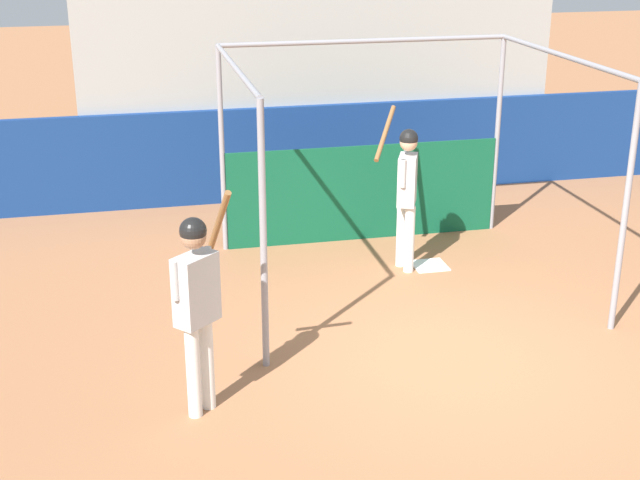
% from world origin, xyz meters
% --- Properties ---
extents(ground_plane, '(60.00, 60.00, 0.00)m').
position_xyz_m(ground_plane, '(0.00, 0.00, 0.00)').
color(ground_plane, '#9E6642').
extents(outfield_wall, '(24.00, 0.12, 1.50)m').
position_xyz_m(outfield_wall, '(0.00, 5.82, 0.75)').
color(outfield_wall, navy).
rests_on(outfield_wall, ground).
extents(bleacher_section, '(7.60, 4.00, 3.58)m').
position_xyz_m(bleacher_section, '(-0.00, 7.88, 1.79)').
color(bleacher_section, '#9E9E99').
rests_on(bleacher_section, ground).
extents(batting_cage, '(3.99, 3.49, 2.81)m').
position_xyz_m(batting_cage, '(0.08, 3.17, 1.19)').
color(batting_cage, gray).
rests_on(batting_cage, ground).
extents(home_plate, '(0.44, 0.44, 0.02)m').
position_xyz_m(home_plate, '(0.66, 2.51, 0.01)').
color(home_plate, white).
rests_on(home_plate, ground).
extents(player_batter, '(0.62, 0.93, 2.03)m').
position_xyz_m(player_batter, '(0.30, 2.52, 1.14)').
color(player_batter, white).
rests_on(player_batter, ground).
extents(player_waiting, '(0.59, 0.70, 2.14)m').
position_xyz_m(player_waiting, '(-2.61, -0.44, 1.18)').
color(player_waiting, white).
rests_on(player_waiting, ground).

